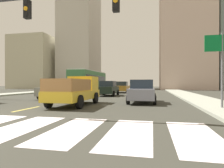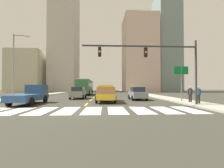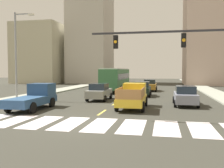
# 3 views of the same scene
# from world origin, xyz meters

# --- Properties ---
(ground_plane) EXTENTS (160.00, 160.00, 0.00)m
(ground_plane) POSITION_xyz_m (0.00, 0.00, 0.00)
(ground_plane) COLOR #36362D
(sidewalk_right) EXTENTS (2.81, 110.00, 0.15)m
(sidewalk_right) POSITION_xyz_m (10.97, 18.00, 0.07)
(sidewalk_right) COLOR #9DA08F
(sidewalk_right) RESTS_ON ground
(sidewalk_left) EXTENTS (2.81, 110.00, 0.15)m
(sidewalk_left) POSITION_xyz_m (-10.97, 18.00, 0.07)
(sidewalk_left) COLOR #9DA08F
(sidewalk_left) RESTS_ON ground
(crosswalk_stripe_2) EXTENTS (1.32, 3.71, 0.01)m
(crosswalk_stripe_2) POSITION_xyz_m (-4.53, 0.00, 0.00)
(crosswalk_stripe_2) COLOR white
(crosswalk_stripe_2) RESTS_ON ground
(crosswalk_stripe_3) EXTENTS (1.32, 3.71, 0.01)m
(crosswalk_stripe_3) POSITION_xyz_m (-2.72, 0.00, 0.00)
(crosswalk_stripe_3) COLOR white
(crosswalk_stripe_3) RESTS_ON ground
(crosswalk_stripe_4) EXTENTS (1.32, 3.71, 0.01)m
(crosswalk_stripe_4) POSITION_xyz_m (-0.91, 0.00, 0.00)
(crosswalk_stripe_4) COLOR white
(crosswalk_stripe_4) RESTS_ON ground
(crosswalk_stripe_5) EXTENTS (1.32, 3.71, 0.01)m
(crosswalk_stripe_5) POSITION_xyz_m (0.91, 0.00, 0.00)
(crosswalk_stripe_5) COLOR white
(crosswalk_stripe_5) RESTS_ON ground
(crosswalk_stripe_6) EXTENTS (1.32, 3.71, 0.01)m
(crosswalk_stripe_6) POSITION_xyz_m (2.72, 0.00, 0.00)
(crosswalk_stripe_6) COLOR white
(crosswalk_stripe_6) RESTS_ON ground
(crosswalk_stripe_7) EXTENTS (1.32, 3.71, 0.01)m
(crosswalk_stripe_7) POSITION_xyz_m (4.53, 0.00, 0.00)
(crosswalk_stripe_7) COLOR white
(crosswalk_stripe_7) RESTS_ON ground
(crosswalk_stripe_8) EXTENTS (1.32, 3.71, 0.01)m
(crosswalk_stripe_8) POSITION_xyz_m (6.35, 0.00, 0.00)
(crosswalk_stripe_8) COLOR white
(crosswalk_stripe_8) RESTS_ON ground
(crosswalk_stripe_9) EXTENTS (1.32, 3.71, 0.01)m
(crosswalk_stripe_9) POSITION_xyz_m (8.16, 0.00, 0.00)
(crosswalk_stripe_9) COLOR white
(crosswalk_stripe_9) RESTS_ON ground
(lane_dash_0) EXTENTS (0.16, 2.40, 0.01)m
(lane_dash_0) POSITION_xyz_m (0.00, 4.00, 0.00)
(lane_dash_0) COLOR #E5D04E
(lane_dash_0) RESTS_ON ground
(lane_dash_1) EXTENTS (0.16, 2.40, 0.01)m
(lane_dash_1) POSITION_xyz_m (0.00, 9.00, 0.00)
(lane_dash_1) COLOR #E5D04E
(lane_dash_1) RESTS_ON ground
(lane_dash_2) EXTENTS (0.16, 2.40, 0.01)m
(lane_dash_2) POSITION_xyz_m (0.00, 14.00, 0.00)
(lane_dash_2) COLOR #E5D04E
(lane_dash_2) RESTS_ON ground
(lane_dash_3) EXTENTS (0.16, 2.40, 0.01)m
(lane_dash_3) POSITION_xyz_m (0.00, 19.00, 0.00)
(lane_dash_3) COLOR #E5D04E
(lane_dash_3) RESTS_ON ground
(lane_dash_4) EXTENTS (0.16, 2.40, 0.01)m
(lane_dash_4) POSITION_xyz_m (0.00, 24.00, 0.00)
(lane_dash_4) COLOR #E5D04E
(lane_dash_4) RESTS_ON ground
(lane_dash_5) EXTENTS (0.16, 2.40, 0.01)m
(lane_dash_5) POSITION_xyz_m (0.00, 29.00, 0.00)
(lane_dash_5) COLOR #E5D04E
(lane_dash_5) RESTS_ON ground
(lane_dash_6) EXTENTS (0.16, 2.40, 0.01)m
(lane_dash_6) POSITION_xyz_m (0.00, 34.00, 0.00)
(lane_dash_6) COLOR #E5D04E
(lane_dash_6) RESTS_ON ground
(lane_dash_7) EXTENTS (0.16, 2.40, 0.01)m
(lane_dash_7) POSITION_xyz_m (0.00, 39.00, 0.00)
(lane_dash_7) COLOR #E5D04E
(lane_dash_7) RESTS_ON ground
(pickup_stakebed) EXTENTS (2.18, 5.20, 1.96)m
(pickup_stakebed) POSITION_xyz_m (1.93, 6.71, 0.94)
(pickup_stakebed) COLOR gold
(pickup_stakebed) RESTS_ON ground
(pickup_dark) EXTENTS (2.18, 5.20, 1.96)m
(pickup_dark) POSITION_xyz_m (-5.69, 4.67, 0.92)
(pickup_dark) COLOR navy
(pickup_dark) RESTS_ON ground
(city_bus) EXTENTS (2.72, 10.80, 3.32)m
(city_bus) POSITION_xyz_m (-2.50, 22.41, 1.95)
(city_bus) COLOR #377043
(city_bus) RESTS_ON ground
(sedan_far) EXTENTS (2.02, 4.40, 1.72)m
(sedan_far) POSITION_xyz_m (1.91, 16.26, 0.86)
(sedan_far) COLOR black
(sedan_far) RESTS_ON ground
(sedan_near_left) EXTENTS (2.02, 4.40, 1.72)m
(sedan_near_left) POSITION_xyz_m (2.40, 23.77, 0.86)
(sedan_near_left) COLOR #AC7828
(sedan_near_left) RESTS_ON ground
(sedan_mid) EXTENTS (2.02, 4.40, 1.72)m
(sedan_mid) POSITION_xyz_m (6.23, 8.95, 0.86)
(sedan_mid) COLOR gray
(sedan_mid) RESTS_ON ground
(sedan_near_right) EXTENTS (2.02, 4.40, 1.72)m
(sedan_near_right) POSITION_xyz_m (-2.09, 11.28, 0.86)
(sedan_near_right) COLOR gray
(sedan_near_right) RESTS_ON ground
(traffic_signal_gantry) EXTENTS (10.44, 0.27, 6.00)m
(traffic_signal_gantry) POSITION_xyz_m (6.74, 2.16, 4.25)
(traffic_signal_gantry) COLOR #2D2D33
(traffic_signal_gantry) RESTS_ON ground
(direction_sign_green) EXTENTS (1.70, 0.12, 4.20)m
(direction_sign_green) POSITION_xyz_m (10.65, 5.76, 3.03)
(direction_sign_green) COLOR slate
(direction_sign_green) RESTS_ON ground
(streetlight_left) EXTENTS (2.20, 0.28, 9.00)m
(streetlight_left) POSITION_xyz_m (-10.51, 9.93, 4.97)
(streetlight_left) COLOR gray
(streetlight_left) RESTS_ON ground
(pedestrian_waiting) EXTENTS (0.53, 0.34, 1.64)m
(pedestrian_waiting) POSITION_xyz_m (10.80, 4.22, 1.12)
(pedestrian_waiting) COLOR black
(pedestrian_waiting) RESTS_ON sidewalk_right
(pedestrian_walking) EXTENTS (0.53, 0.34, 1.64)m
(pedestrian_walking) POSITION_xyz_m (10.71, 2.73, 1.12)
(pedestrian_walking) COLOR #27291F
(pedestrian_walking) RESTS_ON sidewalk_right
(tower_tall_centre) EXTENTS (9.27, 11.95, 67.47)m
(tower_tall_centre) POSITION_xyz_m (-13.43, 46.65, 33.73)
(tower_tall_centre) COLOR #BAB3A7
(tower_tall_centre) RESTS_ON ground
(block_mid_left) EXTENTS (11.51, 11.86, 27.05)m
(block_mid_left) POSITION_xyz_m (14.50, 43.22, 13.53)
(block_mid_left) COLOR beige
(block_mid_left) RESTS_ON ground
(block_mid_right) EXTENTS (10.84, 10.24, 14.10)m
(block_mid_right) POSITION_xyz_m (-24.88, 42.39, 7.05)
(block_mid_right) COLOR #BBB599
(block_mid_right) RESTS_ON ground
(block_low_left) EXTENTS (8.03, 9.88, 35.66)m
(block_low_left) POSITION_xyz_m (25.05, 43.88, 17.83)
(block_low_left) COLOR gray
(block_low_left) RESTS_ON ground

